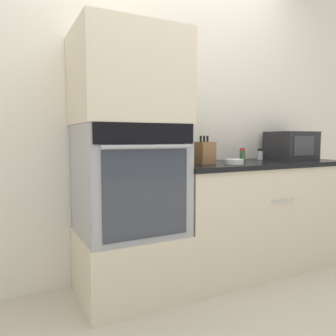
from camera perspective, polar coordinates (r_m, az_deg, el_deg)
The scene contains 12 objects.
ground_plane at distance 2.31m, azimuth 4.73°, elevation -22.31°, with size 12.00×12.00×0.00m, color beige.
wall_back at distance 2.61m, azimuth -2.43°, elevation 9.25°, with size 8.00×0.05×2.50m.
oven_cabinet_base at distance 2.33m, azimuth -6.66°, elevation -16.14°, with size 0.67×0.60×0.44m.
wall_oven at distance 2.18m, azimuth -6.79°, elevation -1.91°, with size 0.65×0.64×0.72m.
oven_cabinet_upper at distance 2.20m, azimuth -7.02°, elevation 15.17°, with size 0.67×0.60×0.59m.
counter_unit at distance 2.81m, azimuth 14.69°, elevation -7.84°, with size 1.51×0.63×0.88m.
microwave at distance 3.16m, azimuth 20.64°, elevation 3.71°, with size 0.38×0.33×0.25m.
knife_block at distance 2.43m, azimuth 6.28°, elevation 2.68°, with size 0.12×0.15×0.21m.
bowl at distance 2.44m, azimuth 11.41°, elevation 1.11°, with size 0.14×0.14×0.04m.
condiment_jar_near at distance 2.60m, azimuth 2.53°, elevation 2.33°, with size 0.06×0.06×0.12m.
condiment_jar_mid at distance 2.99m, azimuth 15.71°, elevation 2.33°, with size 0.05×0.05×0.10m.
condiment_jar_far at distance 2.89m, azimuth 12.84°, elevation 2.35°, with size 0.05×0.05×0.10m.
Camera 1 is at (-1.08, -1.74, 1.07)m, focal length 35.00 mm.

